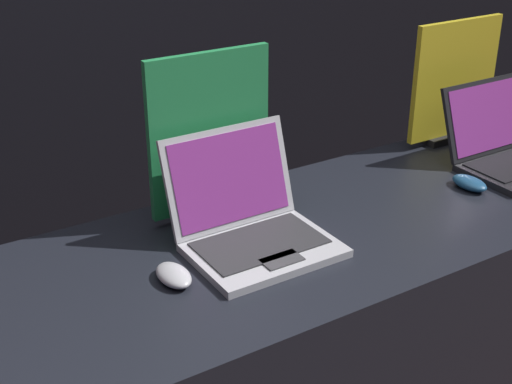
{
  "coord_description": "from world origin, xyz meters",
  "views": [
    {
      "loc": [
        -0.8,
        -0.95,
        1.79
      ],
      "look_at": [
        0.01,
        0.35,
        1.06
      ],
      "focal_mm": 50.0,
      "sensor_mm": 36.0,
      "label": 1
    }
  ],
  "objects_px": {
    "promo_stand_back": "(454,85)",
    "mouse_middle": "(174,275)",
    "mouse_back": "(469,183)",
    "promo_stand_middle": "(210,140)",
    "laptop_back": "(509,147)",
    "laptop_middle": "(250,221)"
  },
  "relations": [
    {
      "from": "laptop_middle",
      "to": "laptop_back",
      "type": "bearing_deg",
      "value": -0.33
    },
    {
      "from": "mouse_middle",
      "to": "mouse_back",
      "type": "height_order",
      "value": "mouse_back"
    },
    {
      "from": "mouse_middle",
      "to": "mouse_back",
      "type": "relative_size",
      "value": 1.01
    },
    {
      "from": "laptop_middle",
      "to": "mouse_middle",
      "type": "distance_m",
      "value": 0.25
    },
    {
      "from": "promo_stand_back",
      "to": "mouse_middle",
      "type": "bearing_deg",
      "value": -165.6
    },
    {
      "from": "mouse_middle",
      "to": "promo_stand_back",
      "type": "xyz_separation_m",
      "value": [
        1.18,
        0.3,
        0.18
      ]
    },
    {
      "from": "laptop_middle",
      "to": "promo_stand_back",
      "type": "distance_m",
      "value": 0.98
    },
    {
      "from": "mouse_middle",
      "to": "promo_stand_middle",
      "type": "distance_m",
      "value": 0.4
    },
    {
      "from": "mouse_middle",
      "to": "promo_stand_back",
      "type": "bearing_deg",
      "value": 14.4
    },
    {
      "from": "laptop_middle",
      "to": "mouse_middle",
      "type": "xyz_separation_m",
      "value": [
        -0.24,
        -0.06,
        -0.05
      ]
    },
    {
      "from": "mouse_middle",
      "to": "promo_stand_middle",
      "type": "height_order",
      "value": "promo_stand_middle"
    },
    {
      "from": "laptop_middle",
      "to": "promo_stand_back",
      "type": "height_order",
      "value": "promo_stand_back"
    },
    {
      "from": "laptop_middle",
      "to": "mouse_back",
      "type": "height_order",
      "value": "laptop_middle"
    },
    {
      "from": "promo_stand_middle",
      "to": "mouse_back",
      "type": "height_order",
      "value": "promo_stand_middle"
    },
    {
      "from": "mouse_back",
      "to": "promo_stand_middle",
      "type": "bearing_deg",
      "value": 159.68
    },
    {
      "from": "laptop_middle",
      "to": "promo_stand_middle",
      "type": "height_order",
      "value": "promo_stand_middle"
    },
    {
      "from": "laptop_back",
      "to": "mouse_back",
      "type": "bearing_deg",
      "value": -165.43
    },
    {
      "from": "laptop_back",
      "to": "mouse_back",
      "type": "xyz_separation_m",
      "value": [
        -0.23,
        -0.06,
        -0.04
      ]
    },
    {
      "from": "laptop_middle",
      "to": "mouse_middle",
      "type": "relative_size",
      "value": 2.97
    },
    {
      "from": "mouse_back",
      "to": "promo_stand_back",
      "type": "distance_m",
      "value": 0.42
    },
    {
      "from": "laptop_middle",
      "to": "promo_stand_middle",
      "type": "xyz_separation_m",
      "value": [
        0.0,
        0.2,
        0.15
      ]
    },
    {
      "from": "laptop_back",
      "to": "mouse_back",
      "type": "relative_size",
      "value": 3.07
    }
  ]
}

